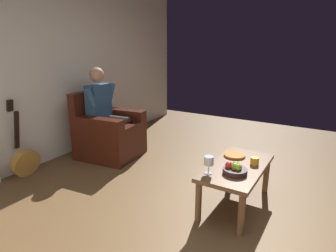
{
  "coord_description": "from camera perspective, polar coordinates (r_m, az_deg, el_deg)",
  "views": [
    {
      "loc": [
        2.37,
        0.69,
        1.59
      ],
      "look_at": [
        -0.48,
        -1.01,
        0.63
      ],
      "focal_mm": 30.39,
      "sensor_mm": 36.0,
      "label": 1
    }
  ],
  "objects": [
    {
      "name": "ground_plane",
      "position": [
        2.93,
        12.75,
        -17.2
      ],
      "size": [
        7.31,
        7.31,
        0.0
      ],
      "primitive_type": "plane",
      "color": "brown"
    },
    {
      "name": "wall_back",
      "position": [
        4.16,
        -24.76,
        10.41
      ],
      "size": [
        6.49,
        0.06,
        2.57
      ],
      "primitive_type": "cube",
      "color": "silver",
      "rests_on": "ground"
    },
    {
      "name": "armchair",
      "position": [
        4.24,
        -11.93,
        -1.53
      ],
      "size": [
        0.83,
        0.88,
        0.95
      ],
      "rotation": [
        0.0,
        0.0,
        0.11
      ],
      "color": "#3D170D",
      "rests_on": "ground"
    },
    {
      "name": "person_seated",
      "position": [
        4.15,
        -12.39,
        3.19
      ],
      "size": [
        0.65,
        0.61,
        1.29
      ],
      "rotation": [
        0.0,
        0.0,
        0.11
      ],
      "color": "navy",
      "rests_on": "ground"
    },
    {
      "name": "coffee_table",
      "position": [
        2.94,
        13.57,
        -8.93
      ],
      "size": [
        0.99,
        0.52,
        0.44
      ],
      "rotation": [
        0.0,
        0.0,
        -0.01
      ],
      "color": "brown",
      "rests_on": "ground"
    },
    {
      "name": "guitar",
      "position": [
        3.97,
        -26.77,
        -6.04
      ],
      "size": [
        0.35,
        0.27,
        0.96
      ],
      "color": "#B17E37",
      "rests_on": "ground"
    },
    {
      "name": "wine_glass_near",
      "position": [
        2.64,
        8.19,
        -7.08
      ],
      "size": [
        0.09,
        0.09,
        0.17
      ],
      "color": "silver",
      "rests_on": "coffee_table"
    },
    {
      "name": "fruit_bowl",
      "position": [
        2.72,
        13.24,
        -8.46
      ],
      "size": [
        0.22,
        0.22,
        0.11
      ],
      "color": "#362022",
      "rests_on": "coffee_table"
    },
    {
      "name": "decorative_dish",
      "position": [
        3.13,
        13.21,
        -5.72
      ],
      "size": [
        0.23,
        0.23,
        0.02
      ],
      "primitive_type": "cylinder",
      "color": "#B76C22",
      "rests_on": "coffee_table"
    },
    {
      "name": "candle_jar",
      "position": [
        2.97,
        16.98,
        -6.73
      ],
      "size": [
        0.08,
        0.08,
        0.07
      ],
      "primitive_type": "cylinder",
      "color": "gold",
      "rests_on": "coffee_table"
    }
  ]
}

